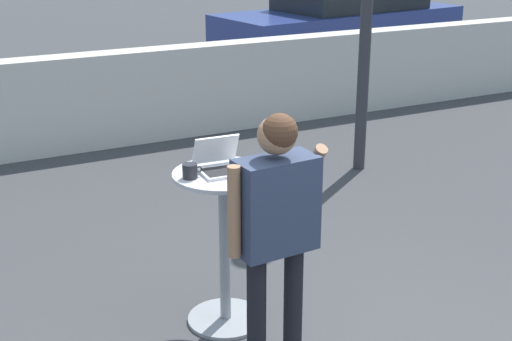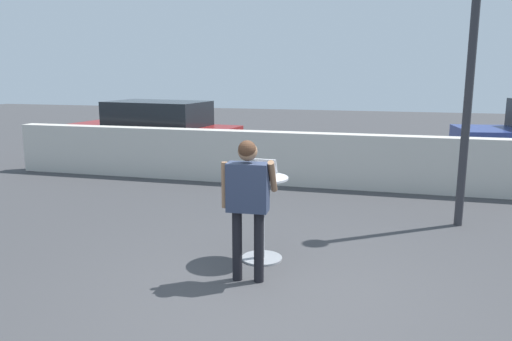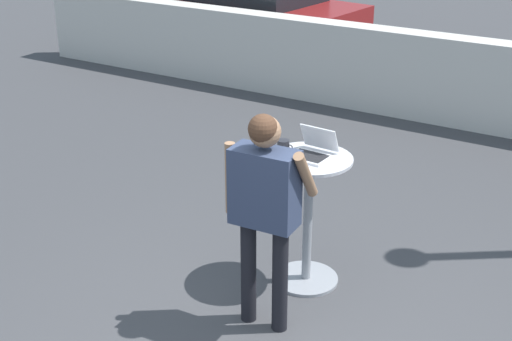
{
  "view_description": "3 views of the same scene",
  "coord_description": "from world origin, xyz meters",
  "px_view_note": "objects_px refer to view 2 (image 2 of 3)",
  "views": [
    {
      "loc": [
        -2.12,
        -2.68,
        2.53
      ],
      "look_at": [
        -0.45,
        0.58,
        1.22
      ],
      "focal_mm": 50.0,
      "sensor_mm": 36.0,
      "label": 1
    },
    {
      "loc": [
        1.01,
        -4.61,
        2.31
      ],
      "look_at": [
        -0.33,
        0.47,
        1.25
      ],
      "focal_mm": 35.0,
      "sensor_mm": 36.0,
      "label": 2
    },
    {
      "loc": [
        1.72,
        -3.21,
        3.05
      ],
      "look_at": [
        -0.62,
        0.65,
        1.06
      ],
      "focal_mm": 50.0,
      "sensor_mm": 36.0,
      "label": 3
    }
  ],
  "objects_px": {
    "cafe_table": "(262,212)",
    "laptop": "(263,173)",
    "standing_person": "(248,193)",
    "street_lamp": "(473,44)",
    "parked_car_further_down": "(153,133)",
    "coffee_mug": "(244,172)"
  },
  "relations": [
    {
      "from": "cafe_table",
      "to": "standing_person",
      "type": "distance_m",
      "value": 0.77
    },
    {
      "from": "cafe_table",
      "to": "laptop",
      "type": "bearing_deg",
      "value": 85.39
    },
    {
      "from": "standing_person",
      "to": "parked_car_further_down",
      "type": "relative_size",
      "value": 0.36
    },
    {
      "from": "laptop",
      "to": "street_lamp",
      "type": "relative_size",
      "value": 0.08
    },
    {
      "from": "cafe_table",
      "to": "coffee_mug",
      "type": "xyz_separation_m",
      "value": [
        -0.22,
        -0.0,
        0.48
      ]
    },
    {
      "from": "coffee_mug",
      "to": "street_lamp",
      "type": "relative_size",
      "value": 0.03
    },
    {
      "from": "standing_person",
      "to": "street_lamp",
      "type": "distance_m",
      "value": 4.11
    },
    {
      "from": "laptop",
      "to": "parked_car_further_down",
      "type": "bearing_deg",
      "value": 127.38
    },
    {
      "from": "cafe_table",
      "to": "laptop",
      "type": "xyz_separation_m",
      "value": [
        0.0,
        0.04,
        0.48
      ]
    },
    {
      "from": "cafe_table",
      "to": "street_lamp",
      "type": "distance_m",
      "value": 3.89
    },
    {
      "from": "standing_person",
      "to": "street_lamp",
      "type": "height_order",
      "value": "street_lamp"
    },
    {
      "from": "parked_car_further_down",
      "to": "laptop",
      "type": "bearing_deg",
      "value": -52.62
    },
    {
      "from": "parked_car_further_down",
      "to": "standing_person",
      "type": "bearing_deg",
      "value": -55.88
    },
    {
      "from": "cafe_table",
      "to": "laptop",
      "type": "relative_size",
      "value": 3.25
    },
    {
      "from": "cafe_table",
      "to": "coffee_mug",
      "type": "bearing_deg",
      "value": -179.98
    },
    {
      "from": "standing_person",
      "to": "street_lamp",
      "type": "xyz_separation_m",
      "value": [
        2.53,
        2.78,
        1.67
      ]
    },
    {
      "from": "cafe_table",
      "to": "parked_car_further_down",
      "type": "bearing_deg",
      "value": 127.17
    },
    {
      "from": "cafe_table",
      "to": "laptop",
      "type": "distance_m",
      "value": 0.48
    },
    {
      "from": "coffee_mug",
      "to": "standing_person",
      "type": "bearing_deg",
      "value": -71.06
    },
    {
      "from": "coffee_mug",
      "to": "street_lamp",
      "type": "xyz_separation_m",
      "value": [
        2.76,
        2.12,
        1.58
      ]
    },
    {
      "from": "parked_car_further_down",
      "to": "street_lamp",
      "type": "xyz_separation_m",
      "value": [
        6.69,
        -3.36,
        1.87
      ]
    },
    {
      "from": "laptop",
      "to": "coffee_mug",
      "type": "height_order",
      "value": "laptop"
    }
  ]
}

